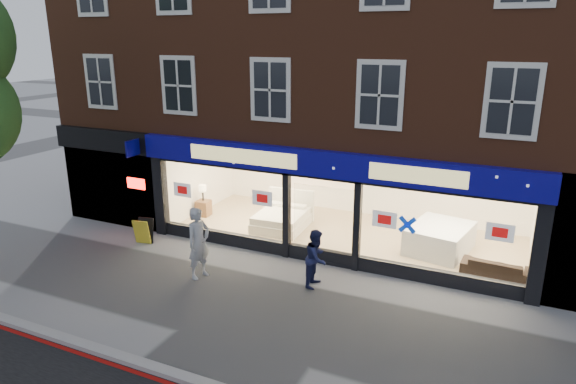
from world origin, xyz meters
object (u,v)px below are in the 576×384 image
Objects in this scene: a_board at (144,231)px; mattress_stack at (440,238)px; pedestrian_blue at (316,258)px; sofa at (496,268)px; pedestrian_grey at (199,243)px; display_bed at (283,218)px.

mattress_stack is at bearing 9.25° from a_board.
sofa is at bearing -62.69° from pedestrian_blue.
pedestrian_grey reaches higher than pedestrian_blue.
a_board is 0.52× the size of pedestrian_blue.
pedestrian_grey is at bearing -142.85° from mattress_stack.
display_bed is 4.13m from pedestrian_grey.
a_board is at bearing -160.40° from mattress_stack.
mattress_stack is at bearing -37.79° from pedestrian_grey.
pedestrian_grey reaches higher than sofa.
pedestrian_grey is (-7.20, -3.06, 0.62)m from sofa.
mattress_stack is at bearing -37.75° from pedestrian_blue.
pedestrian_grey is (2.89, -1.21, 0.57)m from a_board.
pedestrian_blue reaches higher than a_board.
display_bed is at bearing 7.73° from pedestrian_grey.
display_bed is 2.52× the size of a_board.
a_board reaches higher than sofa.
pedestrian_blue is (-4.19, -2.22, 0.41)m from sofa.
display_bed is at bearing -178.23° from mattress_stack.
pedestrian_blue reaches higher than mattress_stack.
mattress_stack is 1.47× the size of pedestrian_blue.
pedestrian_blue is at bearing -55.94° from display_bed.
sofa is at bearing -35.35° from mattress_stack.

